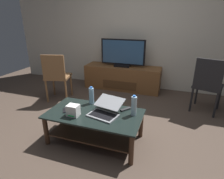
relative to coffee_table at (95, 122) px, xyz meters
The scene contains 13 objects.
ground_plane 0.37m from the coffee_table, 62.15° to the left, with size 7.68×7.68×0.00m, color #4C3D33.
back_wall 2.60m from the coffee_table, 87.30° to the left, with size 6.40×0.12×2.80m, color beige.
coffee_table is the anchor object (origin of this frame).
media_cabinet 2.04m from the coffee_table, 95.88° to the left, with size 1.70×0.51×0.53m.
television 2.09m from the coffee_table, 95.94° to the left, with size 0.99×0.20×0.60m.
dining_chair 2.01m from the coffee_table, 42.91° to the left, with size 0.55×0.55×0.96m.
side_chair 1.57m from the coffee_table, 141.85° to the left, with size 0.54×0.54×0.93m.
laptop 0.24m from the coffee_table, 10.20° to the left, with size 0.44×0.46×0.18m.
router_box 0.33m from the coffee_table, 146.55° to the right, with size 0.14×0.12×0.14m.
water_bottle_near 0.56m from the coffee_table, 13.63° to the left, with size 0.07×0.07×0.27m.
water_bottle_far 0.39m from the coffee_table, 121.32° to the left, with size 0.07×0.07×0.25m.
cell_phone 0.41m from the coffee_table, behind, with size 0.07×0.14×0.01m, color black.
tv_remote 0.44m from the coffee_table, 31.26° to the left, with size 0.04×0.16×0.02m, color #2D2D30.
Camera 1 is at (0.80, -2.13, 1.56)m, focal length 29.76 mm.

